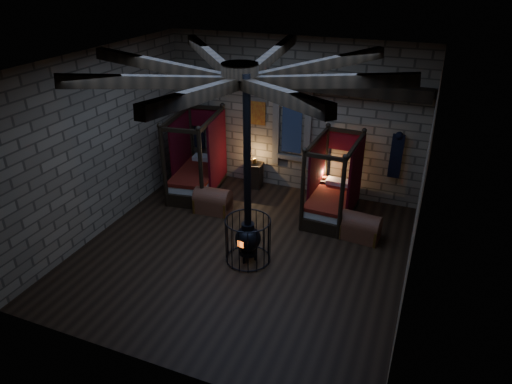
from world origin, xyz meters
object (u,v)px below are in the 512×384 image
at_px(bed_left, 198,172).
at_px(trunk_left, 213,201).
at_px(bed_right, 332,197).
at_px(stove, 248,236).
at_px(trunk_right, 360,227).

xyz_separation_m(bed_left, trunk_left, (0.94, -0.96, -0.25)).
distance_m(bed_right, trunk_left, 3.06).
bearing_deg(trunk_left, stove, -48.23).
height_order(bed_left, trunk_left, bed_left).
relative_size(bed_right, trunk_right, 2.16).
bearing_deg(bed_right, trunk_right, -40.36).
bearing_deg(trunk_left, bed_right, 14.51).
relative_size(trunk_left, stove, 0.23).
bearing_deg(trunk_right, stove, -134.43).
bearing_deg(trunk_right, bed_right, 142.46).
xyz_separation_m(bed_left, trunk_right, (4.72, -0.83, -0.25)).
bearing_deg(trunk_left, trunk_right, -1.67).
bearing_deg(stove, bed_right, 77.63).
height_order(bed_left, trunk_right, bed_left).
distance_m(trunk_left, trunk_right, 3.78).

